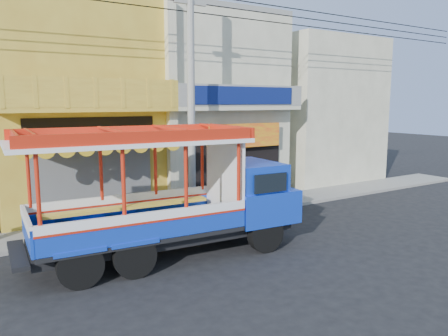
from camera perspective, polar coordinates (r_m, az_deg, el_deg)
name	(u,v)px	position (r m, az deg, el deg)	size (l,w,h in m)	color
ground	(271,241)	(13.84, 6.18, -9.51)	(90.00, 90.00, 0.00)	black
sidewalk	(207,212)	(17.00, -2.28, -5.80)	(30.00, 2.00, 0.12)	slate
shophouse_left	(70,107)	(18.70, -19.44, 7.57)	(6.00, 7.50, 8.24)	#BB9029
shophouse_right	(201,106)	(20.90, -3.06, 8.11)	(6.00, 6.75, 8.24)	#B2AF92
party_pilaster	(172,110)	(16.75, -6.82, 7.56)	(0.35, 0.30, 8.00)	#B2AF92
filler_building_right	(309,111)	(25.11, 11.09, 7.35)	(6.00, 6.00, 7.60)	#B2AF92
utility_pole	(195,80)	(15.45, -3.85, 11.34)	(28.00, 0.26, 9.00)	gray
songthaew_truck	(185,193)	(12.35, -5.11, -3.33)	(7.89, 3.01, 3.62)	black
potted_plant_a	(272,189)	(18.68, 6.35, -2.75)	(0.91, 0.79, 1.01)	#214E16
potted_plant_b	(242,192)	(18.08, 2.37, -3.14)	(0.54, 0.43, 0.98)	#214E16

